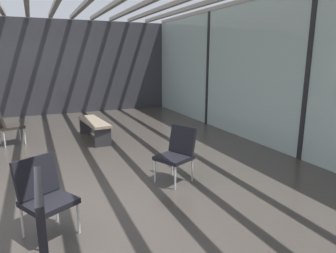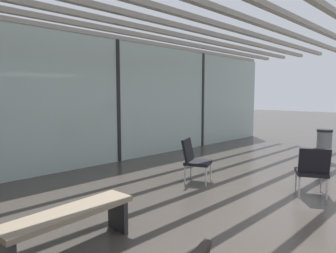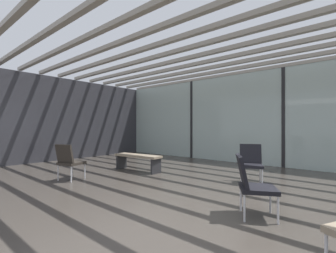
{
  "view_description": "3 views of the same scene",
  "coord_description": "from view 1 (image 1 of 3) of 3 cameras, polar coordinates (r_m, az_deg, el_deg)",
  "views": [
    {
      "loc": [
        4.06,
        0.57,
        1.95
      ],
      "look_at": [
        -1.43,
        3.0,
        0.55
      ],
      "focal_mm": 32.2,
      "sensor_mm": 36.0,
      "label": 1
    },
    {
      "loc": [
        -4.49,
        -1.2,
        1.72
      ],
      "look_at": [
        0.71,
        4.05,
        0.95
      ],
      "focal_mm": 31.49,
      "sensor_mm": 36.0,
      "label": 2
    },
    {
      "loc": [
        1.93,
        -2.7,
        1.27
      ],
      "look_at": [
        -1.69,
        1.54,
        1.28
      ],
      "focal_mm": 24.59,
      "sensor_mm": 36.0,
      "label": 3
    }
  ],
  "objects": [
    {
      "name": "glass_curtain_wall",
      "position": [
        6.17,
        25.13,
        8.46
      ],
      "size": [
        14.0,
        0.08,
        3.16
      ],
      "primitive_type": "cube",
      "color": "#A3B7B2",
      "rests_on": "ground"
    },
    {
      "name": "window_mullion_0",
      "position": [
        8.87,
        7.74,
        10.61
      ],
      "size": [
        0.1,
        0.12,
        3.16
      ],
      "primitive_type": "cube",
      "color": "black",
      "rests_on": "ground"
    },
    {
      "name": "window_mullion_1",
      "position": [
        6.17,
        25.13,
        8.46
      ],
      "size": [
        0.1,
        0.12,
        3.16
      ],
      "primitive_type": "cube",
      "color": "black",
      "rests_on": "ground"
    },
    {
      "name": "side_wall_left_panels",
      "position": [
        11.06,
        -18.84,
        10.51
      ],
      "size": [
        0.1,
        11.2,
        3.16
      ],
      "primitive_type": "cube",
      "color": "#2D2D33",
      "rests_on": "ground"
    },
    {
      "name": "lounge_chair_0",
      "position": [
        3.65,
        -22.48,
        -11.43
      ],
      "size": [
        0.69,
        0.68,
        0.87
      ],
      "rotation": [
        0.0,
        0.0,
        2.08
      ],
      "color": "black",
      "rests_on": "ground"
    },
    {
      "name": "lounge_chair_2",
      "position": [
        7.64,
        -28.26,
        0.55
      ],
      "size": [
        0.61,
        0.64,
        0.87
      ],
      "rotation": [
        0.0,
        0.0,
        3.43
      ],
      "color": "#28231E",
      "rests_on": "ground"
    },
    {
      "name": "lounge_chair_3",
      "position": [
        4.78,
        1.78,
        -4.6
      ],
      "size": [
        0.66,
        0.68,
        0.87
      ],
      "rotation": [
        0.0,
        0.0,
        0.43
      ],
      "color": "black",
      "rests_on": "ground"
    },
    {
      "name": "waiting_bench",
      "position": [
        7.38,
        -13.84,
        0.32
      ],
      "size": [
        1.53,
        0.54,
        0.47
      ],
      "rotation": [
        0.0,
        0.0,
        0.1
      ],
      "color": "#7F705B",
      "rests_on": "ground"
    }
  ]
}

